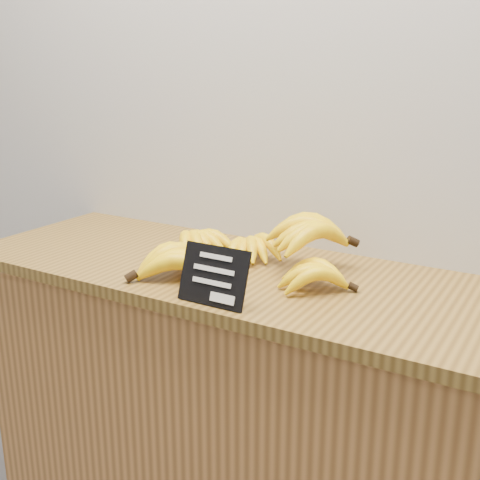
# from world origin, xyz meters

# --- Properties ---
(counter) EXTENTS (1.41, 0.50, 0.90)m
(counter) POSITION_xyz_m (-0.20, 2.75, 0.45)
(counter) COLOR #AD7338
(counter) RESTS_ON ground
(counter_top) EXTENTS (1.53, 0.54, 0.03)m
(counter_top) POSITION_xyz_m (-0.20, 2.75, 0.92)
(counter_top) COLOR olive
(counter_top) RESTS_ON counter
(chalkboard_sign) EXTENTS (0.16, 0.05, 0.12)m
(chalkboard_sign) POSITION_xyz_m (-0.16, 2.53, 0.99)
(chalkboard_sign) COLOR black
(chalkboard_sign) RESTS_ON counter_top
(banana_pile) EXTENTS (0.55, 0.39, 0.13)m
(banana_pile) POSITION_xyz_m (-0.21, 2.75, 0.98)
(banana_pile) COLOR yellow
(banana_pile) RESTS_ON counter_top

